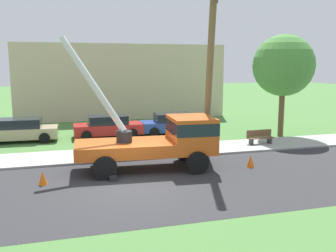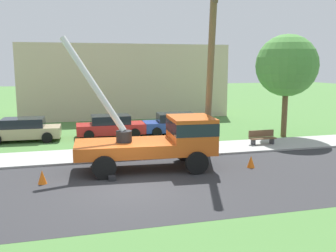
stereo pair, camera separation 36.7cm
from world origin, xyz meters
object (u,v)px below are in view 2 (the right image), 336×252
at_px(parked_sedan_tan, 24,130).
at_px(parked_sedan_blue, 176,124).
at_px(traffic_cone_behind, 42,177).
at_px(traffic_cone_ahead, 251,162).
at_px(park_bench, 262,138).
at_px(utility_truck, 163,138).
at_px(parked_sedan_red, 111,126).
at_px(roadside_tree_near, 287,66).
at_px(leaning_utility_pole, 210,69).

bearing_deg(parked_sedan_tan, parked_sedan_blue, -0.70).
bearing_deg(traffic_cone_behind, traffic_cone_ahead, 0.40).
bearing_deg(park_bench, traffic_cone_ahead, -124.31).
height_order(utility_truck, park_bench, utility_truck).
bearing_deg(traffic_cone_ahead, utility_truck, 166.27).
distance_m(utility_truck, parked_sedan_red, 8.37).
bearing_deg(parked_sedan_blue, utility_truck, -109.79).
height_order(traffic_cone_ahead, roadside_tree_near, roadside_tree_near).
relative_size(utility_truck, parked_sedan_tan, 1.51).
height_order(leaning_utility_pole, parked_sedan_red, leaning_utility_pole).
height_order(parked_sedan_tan, parked_sedan_red, same).
height_order(traffic_cone_behind, roadside_tree_near, roadside_tree_near).
bearing_deg(roadside_tree_near, traffic_cone_behind, -156.61).
relative_size(utility_truck, parked_sedan_red, 1.53).
bearing_deg(roadside_tree_near, parked_sedan_red, 165.50).
bearing_deg(roadside_tree_near, parked_sedan_blue, 157.50).
height_order(leaning_utility_pole, park_bench, leaning_utility_pole).
bearing_deg(utility_truck, parked_sedan_red, 100.27).
distance_m(utility_truck, traffic_cone_ahead, 4.20).
distance_m(utility_truck, park_bench, 7.53).
bearing_deg(utility_truck, roadside_tree_near, 29.40).
height_order(utility_truck, traffic_cone_ahead, utility_truck).
bearing_deg(parked_sedan_tan, park_bench, -20.29).
relative_size(traffic_cone_behind, parked_sedan_tan, 0.13).
bearing_deg(parked_sedan_blue, leaning_utility_pole, -92.64).
height_order(utility_truck, parked_sedan_red, utility_truck).
bearing_deg(traffic_cone_ahead, parked_sedan_blue, 96.40).
height_order(leaning_utility_pole, traffic_cone_behind, leaning_utility_pole).
distance_m(traffic_cone_behind, park_bench, 12.72).
xyz_separation_m(parked_sedan_blue, roadside_tree_near, (6.60, -2.73, 3.90)).
bearing_deg(traffic_cone_behind, leaning_utility_pole, 14.07).
relative_size(traffic_cone_ahead, parked_sedan_red, 0.13).
relative_size(utility_truck, parked_sedan_blue, 1.49).
distance_m(leaning_utility_pole, parked_sedan_blue, 8.09).
distance_m(traffic_cone_behind, parked_sedan_blue, 12.24).
distance_m(parked_sedan_blue, park_bench, 6.24).
bearing_deg(traffic_cone_ahead, parked_sedan_red, 120.58).
xyz_separation_m(utility_truck, parked_sedan_red, (-1.49, 8.20, -0.70)).
relative_size(leaning_utility_pole, traffic_cone_behind, 15.60).
bearing_deg(park_bench, traffic_cone_behind, -160.69).
xyz_separation_m(traffic_cone_ahead, roadside_tree_near, (5.58, 6.32, 4.33)).
height_order(traffic_cone_ahead, parked_sedan_blue, parked_sedan_blue).
bearing_deg(traffic_cone_behind, parked_sedan_red, 67.84).
bearing_deg(parked_sedan_red, parked_sedan_blue, -1.46).
relative_size(leaning_utility_pole, traffic_cone_ahead, 15.60).
relative_size(parked_sedan_blue, park_bench, 2.82).
relative_size(utility_truck, park_bench, 4.22).
distance_m(leaning_utility_pole, traffic_cone_ahead, 4.80).
height_order(parked_sedan_tan, roadside_tree_near, roadside_tree_near).
bearing_deg(traffic_cone_ahead, leaning_utility_pole, 125.36).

